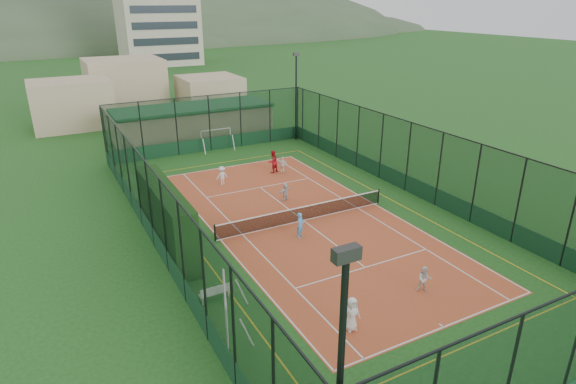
% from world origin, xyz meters
% --- Properties ---
extents(ground, '(300.00, 300.00, 0.00)m').
position_xyz_m(ground, '(0.00, 0.00, 0.00)').
color(ground, '#1E4D1A').
rests_on(ground, ground).
extents(court_slab, '(11.17, 23.97, 0.01)m').
position_xyz_m(court_slab, '(0.00, 0.00, 0.01)').
color(court_slab, '#A64C24').
rests_on(court_slab, ground).
extents(tennis_net, '(11.67, 0.12, 1.06)m').
position_xyz_m(tennis_net, '(0.00, 0.00, 0.53)').
color(tennis_net, black).
rests_on(tennis_net, ground).
extents(perimeter_fence, '(18.12, 34.12, 5.00)m').
position_xyz_m(perimeter_fence, '(0.00, 0.00, 2.50)').
color(perimeter_fence, black).
rests_on(perimeter_fence, ground).
extents(floodlight_ne, '(0.60, 0.26, 8.25)m').
position_xyz_m(floodlight_ne, '(8.60, 16.60, 4.12)').
color(floodlight_ne, black).
rests_on(floodlight_ne, ground).
extents(clubhouse, '(15.20, 7.20, 3.15)m').
position_xyz_m(clubhouse, '(0.00, 22.00, 1.57)').
color(clubhouse, tan).
rests_on(clubhouse, ground).
extents(distant_hills, '(200.00, 60.00, 24.00)m').
position_xyz_m(distant_hills, '(0.00, 150.00, 0.00)').
color(distant_hills, '#384C33').
rests_on(distant_hills, ground).
extents(hedge_left, '(1.22, 8.13, 3.56)m').
position_xyz_m(hedge_left, '(-8.30, 0.58, 1.78)').
color(hedge_left, black).
rests_on(hedge_left, ground).
extents(white_bench, '(1.41, 0.39, 0.79)m').
position_xyz_m(white_bench, '(-7.80, -5.44, 0.40)').
color(white_bench, white).
rests_on(white_bench, ground).
extents(futsal_goal_near, '(3.06, 1.76, 1.90)m').
position_xyz_m(futsal_goal_near, '(-8.02, -7.51, 0.95)').
color(futsal_goal_near, white).
rests_on(futsal_goal_near, ground).
extents(futsal_goal_far, '(2.89, 0.86, 1.86)m').
position_xyz_m(futsal_goal_far, '(0.54, 17.06, 0.93)').
color(futsal_goal_far, white).
rests_on(futsal_goal_far, ground).
extents(child_near_left, '(0.76, 0.51, 1.53)m').
position_xyz_m(child_near_left, '(-3.53, -10.18, 0.77)').
color(child_near_left, white).
rests_on(child_near_left, court_slab).
extents(child_near_mid, '(0.66, 0.61, 1.52)m').
position_xyz_m(child_near_mid, '(-1.27, -1.85, 0.77)').
color(child_near_mid, '#54AFEF').
rests_on(child_near_mid, court_slab).
extents(child_near_right, '(0.80, 0.76, 1.30)m').
position_xyz_m(child_near_right, '(1.12, -9.43, 0.66)').
color(child_near_right, silver).
rests_on(child_near_right, court_slab).
extents(child_far_left, '(1.00, 0.67, 1.43)m').
position_xyz_m(child_far_left, '(-2.25, 8.23, 0.73)').
color(child_far_left, white).
rests_on(child_far_left, court_slab).
extents(child_far_right, '(0.85, 0.71, 1.36)m').
position_xyz_m(child_far_right, '(2.89, 8.37, 0.69)').
color(child_far_right, white).
rests_on(child_far_right, court_slab).
extents(child_far_back, '(1.20, 0.73, 1.23)m').
position_xyz_m(child_far_back, '(0.50, 3.44, 0.63)').
color(child_far_back, silver).
rests_on(child_far_back, court_slab).
extents(coach, '(1.06, 0.94, 1.80)m').
position_xyz_m(coach, '(2.29, 8.91, 0.91)').
color(coach, '#B0121D').
rests_on(coach, court_slab).
extents(tennis_balls, '(5.84, 1.36, 0.07)m').
position_xyz_m(tennis_balls, '(1.15, 1.36, 0.04)').
color(tennis_balls, '#CCE033').
rests_on(tennis_balls, court_slab).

